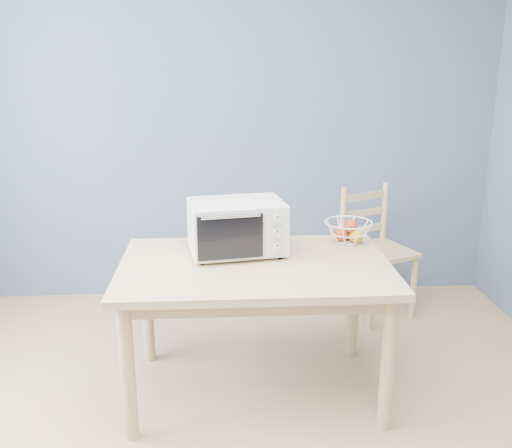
{
  "coord_description": "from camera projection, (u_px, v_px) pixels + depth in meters",
  "views": [
    {
      "loc": [
        -0.01,
        -1.9,
        1.79
      ],
      "look_at": [
        0.16,
        0.97,
        0.93
      ],
      "focal_mm": 40.0,
      "sensor_mm": 36.0,
      "label": 1
    }
  ],
  "objects": [
    {
      "name": "room",
      "position": [
        226.0,
        202.0,
        1.96
      ],
      "size": [
        4.01,
        4.51,
        2.61
      ],
      "color": "tan",
      "rests_on": "ground"
    },
    {
      "name": "dining_table",
      "position": [
        255.0,
        281.0,
        2.98
      ],
      "size": [
        1.4,
        0.9,
        0.75
      ],
      "color": "tan",
      "rests_on": "ground"
    },
    {
      "name": "toaster_oven",
      "position": [
        233.0,
        227.0,
        3.04
      ],
      "size": [
        0.54,
        0.44,
        0.29
      ],
      "rotation": [
        0.0,
        0.0,
        0.16
      ],
      "color": "beige",
      "rests_on": "dining_table"
    },
    {
      "name": "fruit_basket",
      "position": [
        348.0,
        231.0,
        3.25
      ],
      "size": [
        0.34,
        0.34,
        0.14
      ],
      "rotation": [
        0.0,
        0.0,
        0.32
      ],
      "color": "white",
      "rests_on": "dining_table"
    },
    {
      "name": "dining_chair",
      "position": [
        374.0,
        253.0,
        4.01
      ],
      "size": [
        0.55,
        0.55,
        0.91
      ],
      "rotation": [
        0.0,
        0.0,
        0.4
      ],
      "color": "tan",
      "rests_on": "ground"
    }
  ]
}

